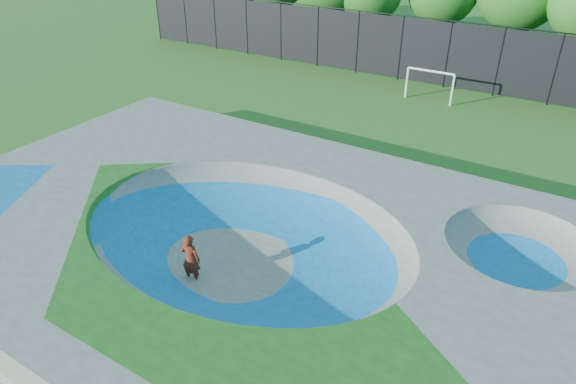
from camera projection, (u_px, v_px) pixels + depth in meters
name	position (u px, v px, depth m)	size (l,w,h in m)	color
ground	(246.00, 263.00, 16.58)	(120.00, 120.00, 0.00)	#2B5D19
skate_deck	(245.00, 244.00, 16.21)	(22.00, 14.00, 1.50)	gray
skater	(191.00, 259.00, 15.37)	(0.61, 0.40, 1.68)	red
skateboard	(193.00, 280.00, 15.77)	(0.78, 0.22, 0.05)	black
soccer_goal	(430.00, 80.00, 29.17)	(2.80, 0.12, 1.85)	white
fence	(448.00, 54.00, 31.03)	(48.09, 0.09, 4.04)	black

